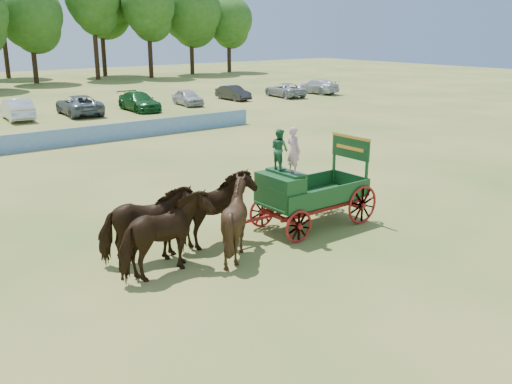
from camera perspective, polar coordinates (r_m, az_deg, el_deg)
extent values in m
plane|color=tan|center=(20.37, 2.33, -3.11)|extent=(160.00, 160.00, 0.00)
imported|color=#321C0E|center=(16.00, -9.03, -4.38)|extent=(2.91, 1.66, 2.32)
imported|color=#321C0E|center=(16.92, -10.85, -3.32)|extent=(2.97, 1.87, 2.32)
imported|color=#321C0E|center=(17.19, -2.03, -2.70)|extent=(2.22, 2.00, 2.33)
imported|color=#321C0E|center=(18.05, -4.07, -1.81)|extent=(2.95, 1.80, 2.32)
cube|color=#9A210F|center=(19.07, 2.39, -2.57)|extent=(0.12, 2.00, 0.12)
cube|color=#9A210F|center=(21.04, 8.65, -0.93)|extent=(0.12, 2.00, 0.12)
cube|color=#9A210F|center=(19.61, 6.79, -1.76)|extent=(3.80, 0.10, 0.12)
cube|color=#9A210F|center=(20.37, 4.62, -1.01)|extent=(3.80, 0.10, 0.12)
cube|color=#9A210F|center=(18.48, 0.26, -2.68)|extent=(2.80, 0.09, 0.09)
cube|color=#194B1F|center=(19.90, 5.71, -0.61)|extent=(3.80, 1.80, 0.10)
cube|color=#194B1F|center=(19.22, 7.53, -0.35)|extent=(3.80, 0.06, 0.55)
cube|color=#194B1F|center=(20.44, 4.04, 0.75)|extent=(3.80, 0.06, 0.55)
cube|color=#194B1F|center=(21.12, 9.44, 1.08)|extent=(0.06, 1.80, 0.55)
cube|color=#194B1F|center=(18.79, 2.42, 0.18)|extent=(0.85, 1.70, 1.05)
cube|color=#194B1F|center=(18.79, 3.03, 1.98)|extent=(0.55, 1.50, 0.08)
cube|color=#194B1F|center=(18.61, 1.52, -0.61)|extent=(0.10, 1.60, 0.65)
cube|color=#194B1F|center=(18.81, 1.94, -1.39)|extent=(0.55, 1.60, 0.06)
cube|color=#194B1F|center=(20.38, 11.01, 2.34)|extent=(0.08, 0.08, 1.80)
cube|color=#194B1F|center=(21.44, 7.82, 3.16)|extent=(0.08, 0.08, 1.80)
cube|color=#194B1F|center=(20.77, 9.45, 4.37)|extent=(0.07, 1.75, 0.75)
cube|color=#CB8134|center=(20.70, 9.50, 5.45)|extent=(0.08, 1.80, 0.09)
cube|color=#CB8134|center=(20.74, 9.38, 4.36)|extent=(0.02, 1.30, 0.12)
torus|color=#9A210F|center=(18.41, 4.29, -3.46)|extent=(1.09, 0.09, 1.09)
torus|color=#9A210F|center=(19.78, 0.61, -2.01)|extent=(1.09, 0.09, 1.09)
torus|color=#9A210F|center=(20.40, 10.58, -1.27)|extent=(1.39, 0.09, 1.39)
torus|color=#9A210F|center=(21.65, 6.85, -0.09)|extent=(1.39, 0.09, 1.39)
imported|color=#CB9BAC|center=(18.36, 3.78, 4.19)|extent=(0.36, 0.56, 1.52)
imported|color=#286C40|center=(18.89, 2.36, 4.30)|extent=(0.51, 0.66, 1.36)
cube|color=#1F5AAA|center=(35.16, -18.31, 5.21)|extent=(26.00, 0.08, 1.05)
imported|color=silver|center=(46.67, -22.81, 7.66)|extent=(2.11, 5.04, 1.62)
imported|color=slate|center=(47.69, -17.29, 8.31)|extent=(3.03, 5.81, 1.56)
imported|color=#144C1E|center=(48.92, -11.61, 8.86)|extent=(2.33, 5.29, 1.51)
imported|color=#B2B2B7|center=(51.64, -6.85, 9.38)|extent=(2.18, 4.29, 1.40)
imported|color=#262628|center=(55.13, -2.30, 9.88)|extent=(1.50, 4.13, 1.35)
imported|color=#999EA5|center=(57.64, 2.88, 10.16)|extent=(2.83, 5.19, 1.38)
imported|color=silver|center=(60.94, 6.07, 10.48)|extent=(2.50, 5.31, 1.50)
cylinder|color=#382314|center=(76.56, -21.24, 11.74)|extent=(0.60, 0.60, 4.40)
sphere|color=#255316|center=(76.44, -21.71, 16.14)|extent=(7.72, 7.72, 7.72)
cylinder|color=#382314|center=(79.73, -15.64, 12.80)|extent=(0.60, 0.60, 5.62)
cylinder|color=#382314|center=(81.05, -10.50, 12.97)|extent=(0.60, 0.60, 5.08)
sphere|color=#255316|center=(80.99, -10.76, 17.78)|extent=(7.12, 7.12, 7.12)
cylinder|color=#382314|center=(86.30, -6.42, 13.23)|extent=(0.60, 0.60, 4.83)
sphere|color=#255316|center=(86.22, -6.56, 17.53)|extent=(8.77, 8.77, 8.77)
cylinder|color=#382314|center=(89.90, -2.70, 13.24)|extent=(0.60, 0.60, 4.23)
sphere|color=#255316|center=(89.79, -2.75, 16.85)|extent=(7.13, 7.13, 7.13)
cylinder|color=#382314|center=(86.25, -23.71, 12.35)|extent=(0.60, 0.60, 5.86)
cylinder|color=#382314|center=(85.03, -14.98, 13.09)|extent=(0.60, 0.60, 5.80)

